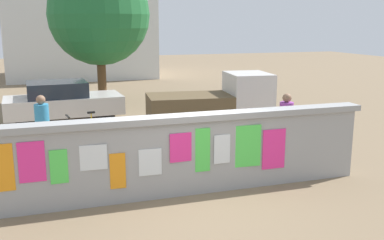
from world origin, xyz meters
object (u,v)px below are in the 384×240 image
at_px(bicycle_far, 68,160).
at_px(bicycle_near, 86,133).
at_px(car_parked, 62,101).
at_px(auto_rickshaw_truck, 216,106).
at_px(person_bystander, 286,119).
at_px(tree_roadside, 99,15).
at_px(motorcycle, 160,150).
at_px(person_walking, 42,121).

bearing_deg(bicycle_far, bicycle_near, 75.83).
bearing_deg(car_parked, bicycle_near, -81.26).
height_order(auto_rickshaw_truck, bicycle_near, auto_rickshaw_truck).
distance_m(car_parked, person_bystander, 7.78).
bearing_deg(bicycle_far, tree_roadside, 78.68).
relative_size(car_parked, person_bystander, 2.40).
height_order(car_parked, bicycle_near, car_parked).
height_order(auto_rickshaw_truck, motorcycle, auto_rickshaw_truck).
height_order(car_parked, bicycle_far, car_parked).
bearing_deg(motorcycle, car_parked, 108.62).
distance_m(motorcycle, bicycle_far, 2.03).
bearing_deg(tree_roadside, bicycle_near, -100.32).
bearing_deg(bicycle_far, person_bystander, -2.67).
xyz_separation_m(person_walking, tree_roadside, (2.31, 7.71, 2.64)).
xyz_separation_m(motorcycle, bicycle_far, (-2.02, 0.17, -0.10)).
bearing_deg(auto_rickshaw_truck, bicycle_far, -151.48).
bearing_deg(auto_rickshaw_truck, person_bystander, -72.05).
bearing_deg(person_walking, bicycle_near, 42.28).
bearing_deg(car_parked, auto_rickshaw_truck, -36.84).
xyz_separation_m(auto_rickshaw_truck, car_parked, (-4.29, 3.21, -0.17)).
relative_size(auto_rickshaw_truck, motorcycle, 1.97).
distance_m(auto_rickshaw_truck, person_bystander, 2.75).
xyz_separation_m(car_parked, person_walking, (-0.59, -4.27, 0.26)).
distance_m(motorcycle, person_walking, 2.98).
bearing_deg(auto_rickshaw_truck, tree_roadside, 111.07).
height_order(bicycle_near, tree_roadside, tree_roadside).
xyz_separation_m(motorcycle, person_walking, (-2.53, 1.49, 0.52)).
xyz_separation_m(car_parked, bicycle_near, (0.50, -3.27, -0.37)).
bearing_deg(car_parked, tree_roadside, 63.36).
relative_size(auto_rickshaw_truck, bicycle_near, 2.20).
distance_m(car_parked, tree_roadside, 4.82).
distance_m(bicycle_far, person_bystander, 5.26).
bearing_deg(person_bystander, person_walking, 164.71).
bearing_deg(auto_rickshaw_truck, car_parked, 143.16).
bearing_deg(tree_roadside, auto_rickshaw_truck, -68.93).
bearing_deg(bicycle_near, person_walking, -137.72).
height_order(bicycle_far, person_walking, person_walking).
relative_size(bicycle_near, person_walking, 1.05).
relative_size(auto_rickshaw_truck, car_parked, 0.96).
distance_m(bicycle_far, tree_roadside, 9.77).
distance_m(auto_rickshaw_truck, motorcycle, 3.49).
relative_size(person_walking, person_bystander, 1.00).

